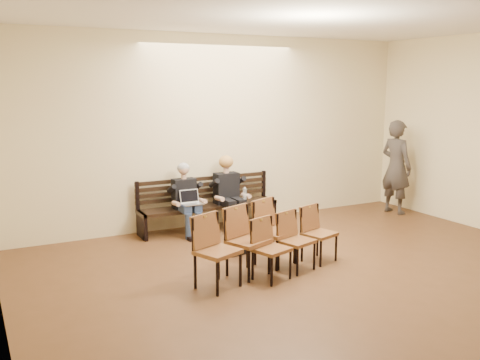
# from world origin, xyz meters

# --- Properties ---
(ground) EXTENTS (10.00, 10.00, 0.00)m
(ground) POSITION_xyz_m (0.00, 0.00, 0.00)
(ground) COLOR #57351E
(ground) RESTS_ON ground
(room_walls) EXTENTS (8.02, 10.01, 3.51)m
(room_walls) POSITION_xyz_m (0.00, 0.79, 2.54)
(room_walls) COLOR beige
(room_walls) RESTS_ON ground
(bench) EXTENTS (2.60, 0.90, 0.45)m
(bench) POSITION_xyz_m (-0.39, 4.65, 0.23)
(bench) COLOR black
(bench) RESTS_ON ground
(seated_man) EXTENTS (0.49, 0.68, 1.19)m
(seated_man) POSITION_xyz_m (-0.87, 4.53, 0.59)
(seated_man) COLOR black
(seated_man) RESTS_ON ground
(seated_woman) EXTENTS (0.53, 0.74, 1.24)m
(seated_woman) POSITION_xyz_m (-0.05, 4.53, 0.62)
(seated_woman) COLOR black
(seated_woman) RESTS_ON ground
(laptop) EXTENTS (0.38, 0.32, 0.25)m
(laptop) POSITION_xyz_m (-0.85, 4.30, 0.57)
(laptop) COLOR silver
(laptop) RESTS_ON bench
(water_bottle) EXTENTS (0.08, 0.08, 0.22)m
(water_bottle) POSITION_xyz_m (0.12, 4.23, 0.56)
(water_bottle) COLOR silver
(water_bottle) RESTS_ON bench
(bag) EXTENTS (0.36, 0.28, 0.24)m
(bag) POSITION_xyz_m (-0.60, 3.13, 0.12)
(bag) COLOR black
(bag) RESTS_ON ground
(passerby) EXTENTS (0.63, 0.87, 2.19)m
(passerby) POSITION_xyz_m (3.50, 4.05, 1.09)
(passerby) COLOR #3B3530
(passerby) RESTS_ON ground
(chair_row_front) EXTENTS (1.57, 0.89, 0.84)m
(chair_row_front) POSITION_xyz_m (-0.18, 2.09, 0.42)
(chair_row_front) COLOR brown
(chair_row_front) RESTS_ON ground
(chair_row_back) EXTENTS (1.79, 1.12, 0.96)m
(chair_row_back) POSITION_xyz_m (-0.88, 2.22, 0.48)
(chair_row_back) COLOR brown
(chair_row_back) RESTS_ON ground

